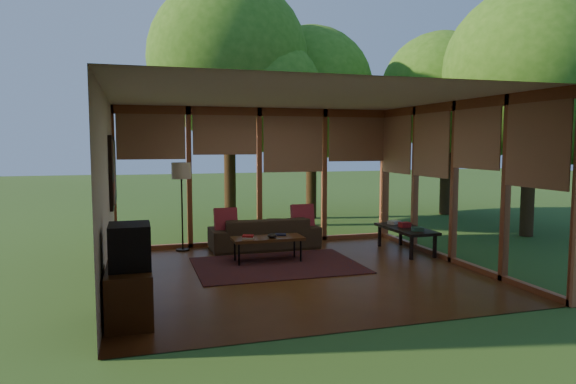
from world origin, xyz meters
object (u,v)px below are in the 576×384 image
object	(u,v)px
television	(130,246)
floor_lamp	(181,176)
media_cabinet	(129,294)
coffee_table	(268,239)
side_console	(406,230)
sofa	(264,233)

from	to	relation	value
television	floor_lamp	world-z (taller)	floor_lamp
media_cabinet	television	distance (m)	0.55
media_cabinet	coffee_table	xyz separation A→B (m)	(2.22, 2.34, 0.09)
floor_lamp	television	bearing A→B (deg)	-103.80
media_cabinet	side_console	distance (m)	5.42
side_console	media_cabinet	bearing A→B (deg)	-153.97
coffee_table	side_console	xyz separation A→B (m)	(2.65, 0.04, 0.02)
sofa	television	world-z (taller)	television
floor_lamp	coffee_table	distance (m)	2.14
sofa	media_cabinet	world-z (taller)	same
media_cabinet	coffee_table	size ratio (longest dim) A/B	0.83
sofa	coffee_table	bearing A→B (deg)	78.41
television	floor_lamp	xyz separation A→B (m)	(0.91, 3.70, 0.56)
floor_lamp	coffee_table	size ratio (longest dim) A/B	1.38
television	side_console	bearing A→B (deg)	26.13
sofa	television	bearing A→B (deg)	54.49
sofa	television	xyz separation A→B (m)	(-2.42, -3.44, 0.55)
floor_lamp	sofa	bearing A→B (deg)	-9.67
sofa	side_console	bearing A→B (deg)	156.06
television	side_console	world-z (taller)	television
media_cabinet	floor_lamp	distance (m)	3.97
television	coffee_table	size ratio (longest dim) A/B	0.46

